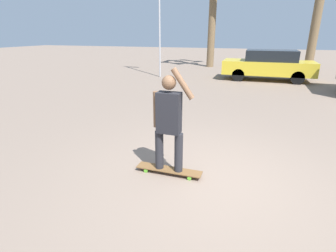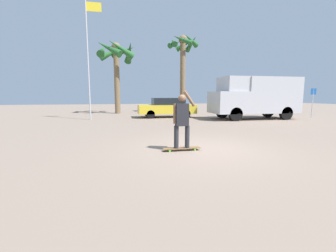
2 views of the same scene
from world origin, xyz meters
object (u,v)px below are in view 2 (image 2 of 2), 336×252
palm_tree_center_background (116,56)px  street_sign (313,99)px  palm_tree_near_van (183,54)px  flagpole (89,52)px  skateboard (182,148)px  parked_car_yellow (167,107)px  camper_van (255,96)px  person_skateboarder (182,118)px

palm_tree_center_background → street_sign: (13.94, -7.96, -3.89)m
palm_tree_near_van → flagpole: flagpole is taller
skateboard → palm_tree_center_background: (-2.04, 15.40, 5.23)m
skateboard → palm_tree_center_background: 16.39m
skateboard → parked_car_yellow: (1.74, 10.63, 0.71)m
palm_tree_near_van → street_sign: size_ratio=3.42×
skateboard → palm_tree_center_background: size_ratio=0.17×
camper_van → flagpole: 11.94m
parked_car_yellow → skateboard: bearing=-99.3°
palm_tree_near_van → flagpole: 9.86m
palm_tree_near_van → street_sign: (7.58, -7.99, -4.32)m
street_sign → palm_tree_near_van: bearing=133.5°
palm_tree_center_background → flagpole: (-1.73, -5.48, -0.76)m
skateboard → camper_van: bearing=46.5°
skateboard → person_skateboarder: (-0.00, 0.00, 0.92)m
skateboard → flagpole: size_ratio=0.14×
parked_car_yellow → palm_tree_near_van: size_ratio=0.59×
person_skateboarder → street_sign: street_sign is taller
camper_van → flagpole: bearing=170.8°
palm_tree_center_background → person_skateboarder: bearing=-82.4°
person_skateboarder → palm_tree_center_background: size_ratio=0.26×
camper_van → palm_tree_center_background: size_ratio=0.93×
person_skateboarder → camper_van: 11.13m
palm_tree_near_van → palm_tree_center_background: (-6.35, -0.04, -0.43)m
camper_van → palm_tree_center_background: bearing=142.9°
skateboard → camper_van: size_ratio=0.18×
skateboard → person_skateboarder: bearing=180.0°
palm_tree_near_van → palm_tree_center_background: size_ratio=1.13×
person_skateboarder → street_sign: 14.04m
person_skateboarder → parked_car_yellow: person_skateboarder is taller
parked_car_yellow → flagpole: bearing=-172.6°
camper_van → palm_tree_near_van: (-3.34, 7.37, 4.11)m
camper_van → palm_tree_near_van: palm_tree_near_van is taller
parked_car_yellow → palm_tree_center_background: palm_tree_center_background is taller
skateboard → palm_tree_near_van: (4.31, 15.43, 5.66)m
parked_car_yellow → flagpole: flagpole is taller
camper_van → palm_tree_near_van: 9.08m
person_skateboarder → palm_tree_center_background: 16.12m
palm_tree_center_background → street_sign: 16.51m
person_skateboarder → flagpole: size_ratio=0.22×
flagpole → street_sign: 16.17m
flagpole → person_skateboarder: bearing=-69.2°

